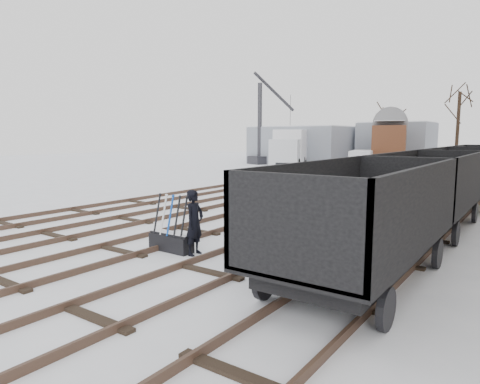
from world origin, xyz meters
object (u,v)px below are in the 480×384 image
(lorry, at_px, (289,148))
(worker, at_px, (195,223))
(crane, at_px, (261,140))
(ground_frame, at_px, (171,241))
(box_van_wagon, at_px, (390,141))
(panel_van, at_px, (362,160))
(freight_wagon_a, at_px, (361,238))

(lorry, bearing_deg, worker, -85.69)
(lorry, bearing_deg, crane, 128.19)
(ground_frame, height_order, box_van_wagon, box_van_wagon)
(box_van_wagon, bearing_deg, panel_van, -123.68)
(freight_wagon_a, xyz_separation_m, box_van_wagon, (-8.65, 31.45, 1.59))
(panel_van, bearing_deg, ground_frame, -92.84)
(ground_frame, height_order, worker, worker)
(freight_wagon_a, xyz_separation_m, lorry, (-16.95, 27.65, 0.91))
(panel_van, distance_m, crane, 12.88)
(ground_frame, xyz_separation_m, freight_wagon_a, (4.97, 0.51, 0.67))
(freight_wagon_a, height_order, crane, crane)
(freight_wagon_a, distance_m, lorry, 32.44)
(box_van_wagon, distance_m, lorry, 9.16)
(box_van_wagon, bearing_deg, ground_frame, -97.06)
(lorry, bearing_deg, box_van_wagon, 4.49)
(box_van_wagon, bearing_deg, worker, -95.71)
(box_van_wagon, height_order, crane, crane)
(lorry, distance_m, crane, 6.37)
(ground_frame, bearing_deg, box_van_wagon, 97.66)
(worker, height_order, crane, crane)
(freight_wagon_a, bearing_deg, crane, 125.79)
(ground_frame, distance_m, panel_van, 28.86)
(ground_frame, height_order, crane, crane)
(ground_frame, bearing_deg, crane, 119.98)
(crane, bearing_deg, ground_frame, -39.42)
(ground_frame, bearing_deg, freight_wagon_a, 6.99)
(worker, distance_m, lorry, 30.83)
(crane, bearing_deg, panel_van, 7.86)
(ground_frame, distance_m, box_van_wagon, 32.25)
(worker, bearing_deg, lorry, 18.40)
(lorry, height_order, crane, crane)
(box_van_wagon, bearing_deg, freight_wagon_a, -88.24)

